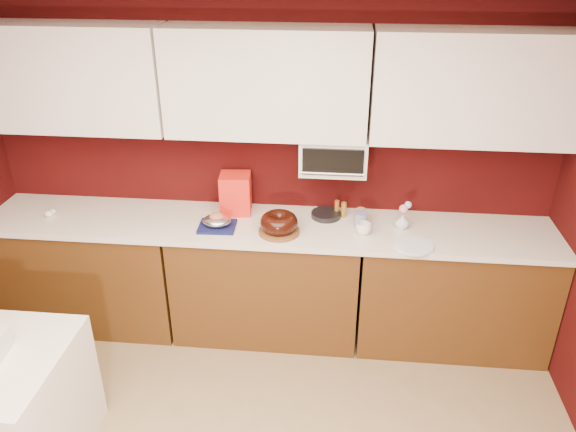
{
  "coord_description": "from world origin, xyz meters",
  "views": [
    {
      "loc": [
        0.5,
        -1.48,
        2.73
      ],
      "look_at": [
        0.17,
        1.84,
        1.02
      ],
      "focal_mm": 35.0,
      "sensor_mm": 36.0,
      "label": 1
    }
  ],
  "objects_px": {
    "toaster_oven": "(334,154)",
    "bundt_cake": "(279,222)",
    "blue_jar": "(361,220)",
    "foil_ham_nest": "(217,221)",
    "coffee_mug": "(364,227)",
    "flower_vase": "(402,221)",
    "pandoro_box": "(236,194)"
  },
  "relations": [
    {
      "from": "blue_jar",
      "to": "bundt_cake",
      "type": "bearing_deg",
      "value": -165.05
    },
    {
      "from": "bundt_cake",
      "to": "foil_ham_nest",
      "type": "xyz_separation_m",
      "value": [
        -0.43,
        0.03,
        -0.03
      ]
    },
    {
      "from": "pandoro_box",
      "to": "flower_vase",
      "type": "distance_m",
      "value": 1.19
    },
    {
      "from": "toaster_oven",
      "to": "bundt_cake",
      "type": "distance_m",
      "value": 0.6
    },
    {
      "from": "toaster_oven",
      "to": "bundt_cake",
      "type": "xyz_separation_m",
      "value": [
        -0.34,
        -0.29,
        -0.39
      ]
    },
    {
      "from": "blue_jar",
      "to": "foil_ham_nest",
      "type": "bearing_deg",
      "value": -173.38
    },
    {
      "from": "coffee_mug",
      "to": "foil_ham_nest",
      "type": "bearing_deg",
      "value": -179.3
    },
    {
      "from": "toaster_oven",
      "to": "foil_ham_nest",
      "type": "xyz_separation_m",
      "value": [
        -0.77,
        -0.26,
        -0.42
      ]
    },
    {
      "from": "blue_jar",
      "to": "flower_vase",
      "type": "relative_size",
      "value": 0.92
    },
    {
      "from": "foil_ham_nest",
      "to": "pandoro_box",
      "type": "height_order",
      "value": "pandoro_box"
    },
    {
      "from": "foil_ham_nest",
      "to": "blue_jar",
      "type": "distance_m",
      "value": 0.99
    },
    {
      "from": "foil_ham_nest",
      "to": "flower_vase",
      "type": "bearing_deg",
      "value": 5.42
    },
    {
      "from": "bundt_cake",
      "to": "foil_ham_nest",
      "type": "bearing_deg",
      "value": 175.66
    },
    {
      "from": "toaster_oven",
      "to": "bundt_cake",
      "type": "relative_size",
      "value": 1.77
    },
    {
      "from": "bundt_cake",
      "to": "toaster_oven",
      "type": "bearing_deg",
      "value": 40.16
    },
    {
      "from": "toaster_oven",
      "to": "coffee_mug",
      "type": "height_order",
      "value": "toaster_oven"
    },
    {
      "from": "blue_jar",
      "to": "flower_vase",
      "type": "distance_m",
      "value": 0.28
    },
    {
      "from": "foil_ham_nest",
      "to": "blue_jar",
      "type": "height_order",
      "value": "blue_jar"
    },
    {
      "from": "pandoro_box",
      "to": "coffee_mug",
      "type": "relative_size",
      "value": 2.98
    },
    {
      "from": "foil_ham_nest",
      "to": "coffee_mug",
      "type": "bearing_deg",
      "value": 0.7
    },
    {
      "from": "pandoro_box",
      "to": "blue_jar",
      "type": "xyz_separation_m",
      "value": [
        0.89,
        -0.14,
        -0.09
      ]
    },
    {
      "from": "bundt_cake",
      "to": "blue_jar",
      "type": "bearing_deg",
      "value": 14.95
    },
    {
      "from": "bundt_cake",
      "to": "blue_jar",
      "type": "distance_m",
      "value": 0.57
    },
    {
      "from": "toaster_oven",
      "to": "foil_ham_nest",
      "type": "bearing_deg",
      "value": -161.73
    },
    {
      "from": "foil_ham_nest",
      "to": "coffee_mug",
      "type": "height_order",
      "value": "coffee_mug"
    },
    {
      "from": "foil_ham_nest",
      "to": "pandoro_box",
      "type": "bearing_deg",
      "value": 71.04
    },
    {
      "from": "pandoro_box",
      "to": "coffee_mug",
      "type": "xyz_separation_m",
      "value": [
        0.91,
        -0.24,
        -0.1
      ]
    },
    {
      "from": "foil_ham_nest",
      "to": "flower_vase",
      "type": "distance_m",
      "value": 1.27
    },
    {
      "from": "coffee_mug",
      "to": "blue_jar",
      "type": "height_order",
      "value": "blue_jar"
    },
    {
      "from": "coffee_mug",
      "to": "pandoro_box",
      "type": "bearing_deg",
      "value": 165.11
    },
    {
      "from": "bundt_cake",
      "to": "coffee_mug",
      "type": "distance_m",
      "value": 0.57
    },
    {
      "from": "foil_ham_nest",
      "to": "bundt_cake",
      "type": "bearing_deg",
      "value": -4.34
    }
  ]
}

